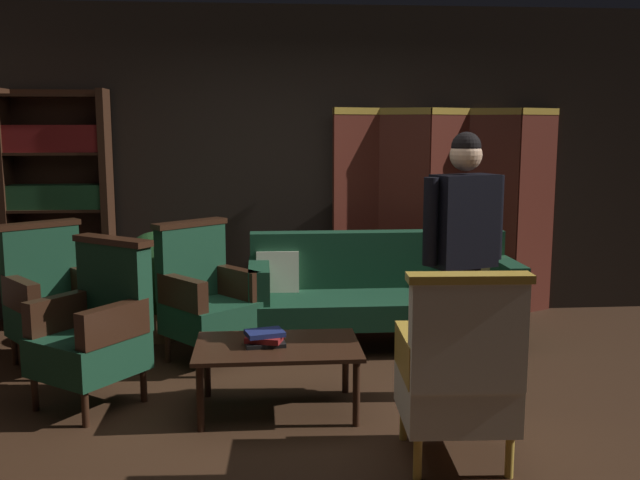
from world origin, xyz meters
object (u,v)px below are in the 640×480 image
armchair_gilt_accent (458,373)px  coffee_table (278,352)px  standing_figure (463,241)px  velvet_couch (381,288)px  armchair_wing_left (96,328)px  folding_screen (448,210)px  armchair_wing_right (205,297)px  book_black_cloth (265,343)px  book_red_leather (265,338)px  armchair_wing_far (52,299)px  potted_plant (157,278)px  bookshelf (58,202)px  book_navy_cloth (265,333)px

armchair_gilt_accent → coffee_table: bearing=139.3°
coffee_table → standing_figure: 1.35m
velvet_couch → armchair_wing_left: 2.30m
folding_screen → standing_figure: folding_screen is taller
armchair_wing_right → book_black_cloth: armchair_wing_right is taller
armchair_wing_left → book_red_leather: size_ratio=4.92×
armchair_gilt_accent → armchair_wing_right: size_ratio=1.00×
armchair_wing_right → standing_figure: (1.69, -0.87, 0.54)m
armchair_gilt_accent → armchair_wing_left: (-2.04, 1.00, 0.00)m
armchair_wing_far → book_black_cloth: (1.55, -1.03, -0.06)m
coffee_table → armchair_gilt_accent: 1.20m
armchair_gilt_accent → armchair_wing_left: same height
armchair_wing_far → folding_screen: bearing=19.3°
velvet_couch → armchair_wing_far: bearing=-172.5°
armchair_wing_right → potted_plant: armchair_wing_right is taller
folding_screen → armchair_wing_left: size_ratio=2.04×
folding_screen → armchair_gilt_accent: bearing=-103.4°
bookshelf → velvet_couch: bearing=-15.4°
armchair_wing_left → velvet_couch: bearing=29.7°
book_navy_cloth → velvet_couch: bearing=55.1°
standing_figure → velvet_couch: bearing=103.9°
book_navy_cloth → armchair_wing_right: bearing=113.5°
velvet_couch → armchair_gilt_accent: bearing=-89.0°
armchair_wing_right → armchair_wing_far: size_ratio=1.00×
potted_plant → book_navy_cloth: size_ratio=4.01×
coffee_table → book_red_leather: bearing=177.6°
bookshelf → armchair_wing_left: 2.09m
velvet_couch → book_black_cloth: velvet_couch is taller
book_navy_cloth → bookshelf: bearing=129.9°
standing_figure → book_navy_cloth: 1.36m
armchair_gilt_accent → book_black_cloth: bearing=141.4°
velvet_couch → book_navy_cloth: (-0.95, -1.36, 0.04)m
armchair_wing_left → book_navy_cloth: bearing=-11.7°
folding_screen → book_black_cloth: bearing=-127.9°
coffee_table → book_navy_cloth: (-0.08, 0.00, 0.12)m
coffee_table → bookshelf: bearing=131.1°
coffee_table → velvet_couch: bearing=57.4°
bookshelf → coffee_table: 2.88m
bookshelf → armchair_wing_far: bearing=-79.1°
velvet_couch → potted_plant: 1.82m
folding_screen → book_navy_cloth: bearing=-127.9°
armchair_wing_left → armchair_wing_right: 1.00m
book_navy_cloth → armchair_gilt_accent: bearing=-38.6°
armchair_gilt_accent → armchair_wing_far: 3.11m
book_navy_cloth → armchair_wing_far: bearing=146.4°
armchair_wing_right → book_black_cloth: 1.10m
potted_plant → book_red_leather: bearing=-61.3°
book_black_cloth → book_red_leather: size_ratio=1.13×
bookshelf → armchair_wing_right: bearing=-39.7°
coffee_table → armchair_wing_far: armchair_wing_far is taller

